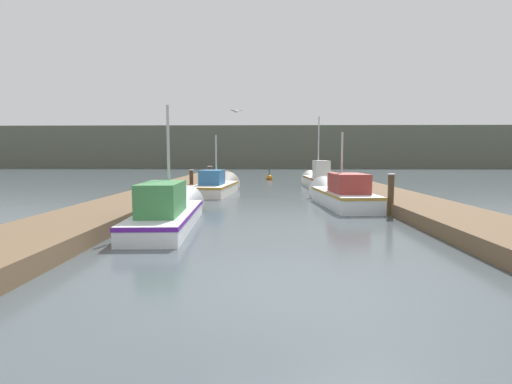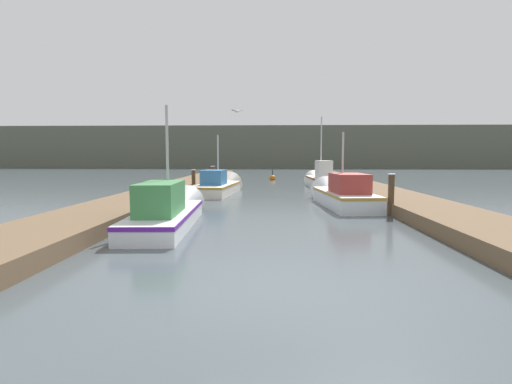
{
  "view_description": "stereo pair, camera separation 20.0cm",
  "coord_description": "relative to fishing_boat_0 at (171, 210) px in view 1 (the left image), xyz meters",
  "views": [
    {
      "loc": [
        -0.22,
        -5.9,
        2.02
      ],
      "look_at": [
        -0.53,
        8.18,
        0.71
      ],
      "focal_mm": 28.0,
      "sensor_mm": 36.0,
      "label": 1
    },
    {
      "loc": [
        -0.02,
        -5.9,
        2.02
      ],
      "look_at": [
        -0.53,
        8.18,
        0.71
      ],
      "focal_mm": 28.0,
      "sensor_mm": 36.0,
      "label": 2
    }
  ],
  "objects": [
    {
      "name": "fishing_boat_2",
      "position": [
        0.27,
        9.41,
        -0.02
      ],
      "size": [
        2.13,
        6.01,
        3.54
      ],
      "rotation": [
        0.0,
        0.0,
        -0.09
      ],
      "color": "silver",
      "rests_on": "ground_plane"
    },
    {
      "name": "ground_plane",
      "position": [
        2.98,
        -5.71,
        -0.4
      ],
      "size": [
        200.0,
        200.0,
        0.0
      ],
      "color": "#424C51"
    },
    {
      "name": "distant_shore_ridge",
      "position": [
        2.98,
        57.4,
        2.85
      ],
      "size": [
        120.0,
        16.0,
        6.51
      ],
      "color": "#565B4C",
      "rests_on": "ground_plane"
    },
    {
      "name": "mooring_piling_1",
      "position": [
        6.99,
        1.8,
        0.31
      ],
      "size": [
        0.23,
        0.23,
        1.41
      ],
      "color": "#473523",
      "rests_on": "ground_plane"
    },
    {
      "name": "dock_left",
      "position": [
        -2.23,
        10.29,
        -0.2
      ],
      "size": [
        2.4,
        40.0,
        0.4
      ],
      "color": "brown",
      "rests_on": "ground_plane"
    },
    {
      "name": "fishing_boat_1",
      "position": [
        5.79,
        4.52,
        0.04
      ],
      "size": [
        2.0,
        5.9,
        3.34
      ],
      "rotation": [
        0.0,
        0.0,
        0.09
      ],
      "color": "silver",
      "rests_on": "ground_plane"
    },
    {
      "name": "mooring_piling_0",
      "position": [
        -1.14,
        16.54,
        0.23
      ],
      "size": [
        0.34,
        0.34,
        1.24
      ],
      "color": "#473523",
      "rests_on": "ground_plane"
    },
    {
      "name": "fishing_boat_3",
      "position": [
        6.08,
        13.54,
        0.09
      ],
      "size": [
        1.56,
        6.13,
        4.68
      ],
      "rotation": [
        0.0,
        0.0,
        0.04
      ],
      "color": "silver",
      "rests_on": "ground_plane"
    },
    {
      "name": "channel_buoy",
      "position": [
        3.12,
        20.82,
        -0.25
      ],
      "size": [
        0.51,
        0.51,
        1.01
      ],
      "color": "#BF6513",
      "rests_on": "ground_plane"
    },
    {
      "name": "mooring_piling_2",
      "position": [
        -1.27,
        10.13,
        0.22
      ],
      "size": [
        0.24,
        0.24,
        1.23
      ],
      "color": "#473523",
      "rests_on": "ground_plane"
    },
    {
      "name": "dock_right",
      "position": [
        8.18,
        10.29,
        -0.2
      ],
      "size": [
        2.4,
        40.0,
        0.4
      ],
      "color": "brown",
      "rests_on": "ground_plane"
    },
    {
      "name": "seagull_lead",
      "position": [
        1.51,
        5.82,
        3.5
      ],
      "size": [
        0.51,
        0.43,
        0.12
      ],
      "rotation": [
        0.0,
        0.0,
        0.65
      ],
      "color": "white"
    },
    {
      "name": "fishing_boat_0",
      "position": [
        0.0,
        0.0,
        0.0
      ],
      "size": [
        1.75,
        6.39,
        3.86
      ],
      "rotation": [
        0.0,
        0.0,
        0.06
      ],
      "color": "silver",
      "rests_on": "ground_plane"
    }
  ]
}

